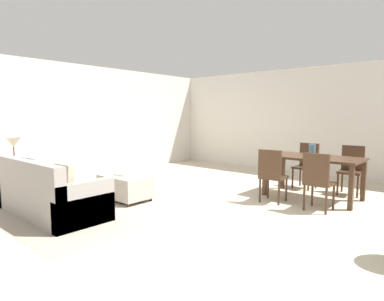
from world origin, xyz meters
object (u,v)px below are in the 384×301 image
object	(u,v)px
ottoman_table	(125,186)
dining_chair_far_right	(351,167)
couch	(49,195)
vase_centerpiece	(312,150)
dining_chair_near_left	(272,173)
book_on_ottoman	(123,174)
dining_chair_near_right	(318,178)
table_lamp	(13,143)
side_table	(15,174)
dining_table	(313,162)
dining_chair_far_left	(307,163)

from	to	relation	value
ottoman_table	dining_chair_far_right	xyz separation A→B (m)	(2.87, 3.11, 0.27)
couch	vase_centerpiece	world-z (taller)	vase_centerpiece
dining_chair_near_left	book_on_ottoman	size ratio (longest dim) A/B	3.54
dining_chair_near_left	dining_chair_near_right	bearing A→B (deg)	0.58
table_lamp	book_on_ottoman	bearing A→B (deg)	41.67
couch	book_on_ottoman	bearing A→B (deg)	84.10
side_table	dining_table	xyz separation A→B (m)	(3.90, 3.59, 0.20)
dining_chair_far_left	side_table	bearing A→B (deg)	-128.67
side_table	dining_chair_far_right	bearing A→B (deg)	45.29
ottoman_table	dining_chair_far_left	world-z (taller)	dining_chair_far_left
ottoman_table	side_table	world-z (taller)	side_table
dining_chair_far_left	book_on_ottoman	size ratio (longest dim) A/B	3.54
ottoman_table	side_table	size ratio (longest dim) A/B	1.52
table_lamp	vase_centerpiece	bearing A→B (deg)	42.96
dining_chair_far_left	book_on_ottoman	distance (m)	3.72
dining_chair_far_right	book_on_ottoman	world-z (taller)	dining_chair_far_right
dining_table	book_on_ottoman	world-z (taller)	dining_table
dining_table	vase_centerpiece	world-z (taller)	vase_centerpiece
couch	dining_chair_far_left	xyz separation A→B (m)	(2.20, 4.36, 0.22)
side_table	dining_chair_near_left	size ratio (longest dim) A/B	0.65
dining_chair_near_left	book_on_ottoman	xyz separation A→B (m)	(-2.08, -1.55, -0.06)
dining_chair_near_left	vase_centerpiece	distance (m)	0.94
dining_chair_near_left	book_on_ottoman	distance (m)	2.59
ottoman_table	vase_centerpiece	distance (m)	3.41
dining_chair_far_left	book_on_ottoman	world-z (taller)	dining_chair_far_left
couch	dining_table	xyz separation A→B (m)	(2.62, 3.60, 0.37)
table_lamp	couch	bearing A→B (deg)	-0.41
side_table	table_lamp	xyz separation A→B (m)	(-0.00, 0.00, 0.54)
ottoman_table	couch	bearing A→B (deg)	-98.02
book_on_ottoman	dining_table	bearing A→B (deg)	43.17
dining_chair_far_right	vase_centerpiece	distance (m)	0.97
ottoman_table	dining_chair_far_left	bearing A→B (deg)	56.84
dining_chair_far_right	vase_centerpiece	world-z (taller)	vase_centerpiece
ottoman_table	dining_chair_near_left	distance (m)	2.56
dining_table	book_on_ottoman	distance (m)	3.41
table_lamp	dining_chair_far_right	xyz separation A→B (m)	(4.34, 4.38, -0.49)
dining_chair_far_right	book_on_ottoman	distance (m)	4.27
ottoman_table	dining_chair_far_left	xyz separation A→B (m)	(2.02, 3.09, 0.27)
table_lamp	dining_chair_far_left	world-z (taller)	table_lamp
vase_centerpiece	dining_chair_far_right	bearing A→B (deg)	59.00
dining_chair_near_right	book_on_ottoman	bearing A→B (deg)	-151.38
side_table	book_on_ottoman	size ratio (longest dim) A/B	2.30
side_table	dining_chair_near_left	distance (m)	4.49
dining_chair_near_left	dining_chair_far_right	distance (m)	1.78
couch	dining_chair_far_right	xyz separation A→B (m)	(3.05, 4.39, 0.22)
side_table	book_on_ottoman	bearing A→B (deg)	41.67
ottoman_table	vase_centerpiece	size ratio (longest dim) A/B	4.14
couch	ottoman_table	distance (m)	1.29
dining_chair_near_right	dining_chair_far_left	size ratio (longest dim) A/B	1.00
side_table	dining_chair_near_right	bearing A→B (deg)	33.42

